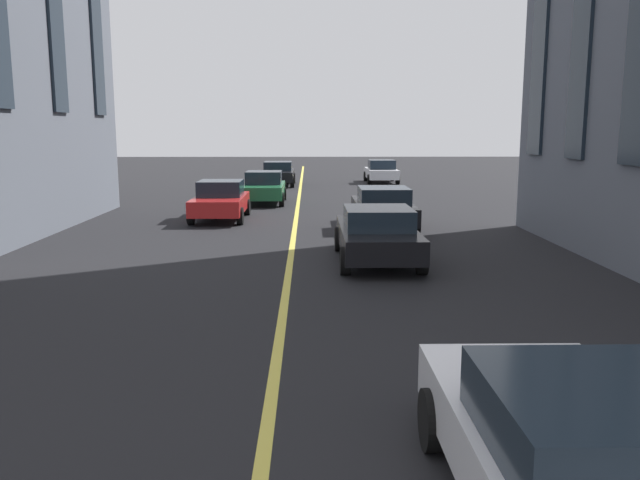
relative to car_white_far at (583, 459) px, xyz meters
The scene contains 8 objects.
lane_centre_line 13.02m from the car_white_far, 11.48° to the left, with size 80.00×0.16×0.01m.
car_white_far is the anchor object (origin of this frame).
car_white_mid 34.88m from the car_white_far, ahead, with size 3.90×1.89×1.40m.
car_black_parked_b 16.43m from the car_white_far, ahead, with size 4.40×1.95×1.37m.
car_green_near 24.26m from the car_white_far, ahead, with size 3.90×1.89×1.40m.
car_red_trailing 19.41m from the car_white_far, 15.88° to the left, with size 3.90×1.89×1.40m.
car_black_oncoming 33.34m from the car_white_far, ahead, with size 4.40×1.95×1.37m.
car_black_parked_a 10.96m from the car_white_far, ahead, with size 4.40×1.95×1.37m.
Camera 1 is at (2.63, -0.46, 3.23)m, focal length 36.31 mm.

